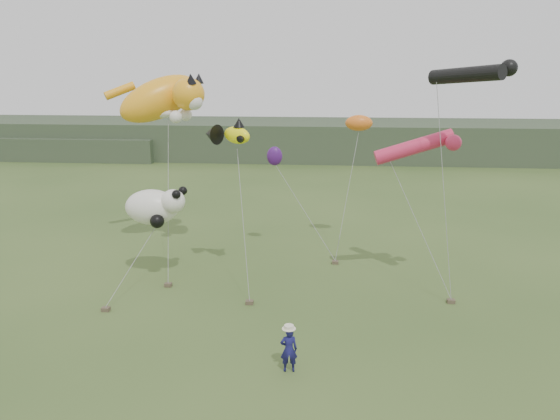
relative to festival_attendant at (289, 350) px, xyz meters
The scene contains 9 objects.
ground 1.68m from the festival_attendant, 93.28° to the left, with size 120.00×120.00×0.00m, color #385123.
headland 46.29m from the festival_attendant, 93.96° to the left, with size 90.00×13.00×4.00m.
festival_attendant is the anchor object (origin of this frame).
sandbag_anchors 6.71m from the festival_attendant, 103.70° to the left, with size 14.76×6.82×0.17m.
cat_kite 15.51m from the festival_attendant, 122.09° to the left, with size 5.74×4.18×3.38m.
fish_kite 10.53m from the festival_attendant, 113.04° to the left, with size 2.53×1.66×1.21m.
tube_kites 11.63m from the festival_attendant, 50.57° to the left, with size 5.09×3.49×4.46m.
panda_kite 10.67m from the festival_attendant, 131.37° to the left, with size 2.92×1.89×1.82m.
misc_kites 14.23m from the festival_attendant, 83.83° to the left, with size 5.53×1.93×2.57m.
Camera 1 is at (1.25, -17.65, 9.70)m, focal length 35.00 mm.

